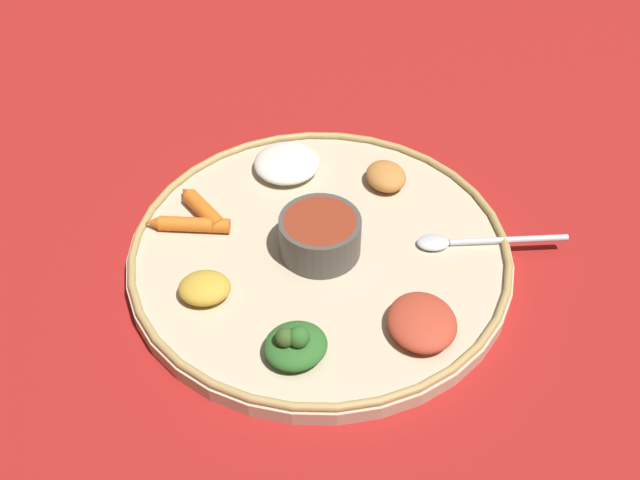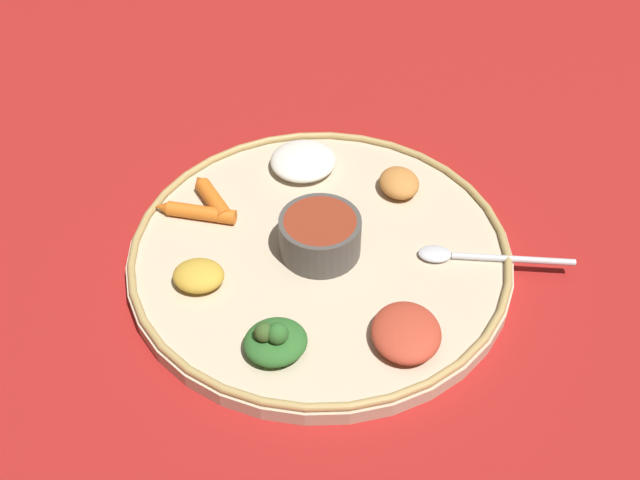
% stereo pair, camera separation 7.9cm
% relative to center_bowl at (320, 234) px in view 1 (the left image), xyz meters
% --- Properties ---
extents(ground_plane, '(2.40, 2.40, 0.00)m').
position_rel_center_bowl_xyz_m(ground_plane, '(0.00, 0.00, -0.04)').
color(ground_plane, maroon).
extents(platter, '(0.40, 0.40, 0.02)m').
position_rel_center_bowl_xyz_m(platter, '(0.00, 0.00, -0.03)').
color(platter, '#C6B293').
rests_on(platter, ground_plane).
extents(platter_rim, '(0.39, 0.39, 0.01)m').
position_rel_center_bowl_xyz_m(platter_rim, '(0.00, 0.00, -0.02)').
color(platter_rim, tan).
rests_on(platter_rim, platter).
extents(center_bowl, '(0.08, 0.08, 0.04)m').
position_rel_center_bowl_xyz_m(center_bowl, '(0.00, 0.00, 0.00)').
color(center_bowl, '#4C4742').
rests_on(center_bowl, platter).
extents(spoon, '(0.12, 0.12, 0.01)m').
position_rel_center_bowl_xyz_m(spoon, '(-0.11, 0.11, -0.02)').
color(spoon, silver).
rests_on(spoon, platter).
extents(greens_pile, '(0.07, 0.07, 0.04)m').
position_rel_center_bowl_xyz_m(greens_pile, '(0.12, 0.07, -0.01)').
color(greens_pile, '#2D6628').
rests_on(greens_pile, platter).
extents(carrot_near_spoon, '(0.03, 0.08, 0.02)m').
position_rel_center_bowl_xyz_m(carrot_near_spoon, '(0.04, -0.13, -0.01)').
color(carrot_near_spoon, orange).
rests_on(carrot_near_spoon, platter).
extents(carrot_outer, '(0.07, 0.08, 0.02)m').
position_rel_center_bowl_xyz_m(carrot_outer, '(0.07, -0.13, -0.02)').
color(carrot_outer, orange).
rests_on(carrot_outer, platter).
extents(mound_rice_white, '(0.09, 0.09, 0.02)m').
position_rel_center_bowl_xyz_m(mound_rice_white, '(-0.07, -0.11, -0.01)').
color(mound_rice_white, silver).
rests_on(mound_rice_white, platter).
extents(mound_berbere_red, '(0.10, 0.10, 0.02)m').
position_rel_center_bowl_xyz_m(mound_berbere_red, '(0.02, 0.14, -0.01)').
color(mound_berbere_red, '#B73D28').
rests_on(mound_berbere_red, platter).
extents(mound_lentil_yellow, '(0.07, 0.07, 0.02)m').
position_rel_center_bowl_xyz_m(mound_lentil_yellow, '(0.12, -0.04, -0.01)').
color(mound_lentil_yellow, gold).
rests_on(mound_lentil_yellow, platter).
extents(mound_squash, '(0.06, 0.07, 0.02)m').
position_rel_center_bowl_xyz_m(mound_squash, '(-0.13, -0.01, -0.01)').
color(mound_squash, '#C67A38').
rests_on(mound_squash, platter).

